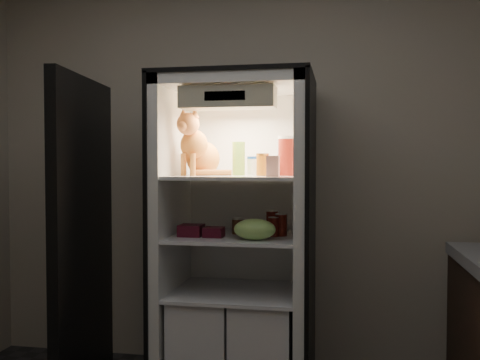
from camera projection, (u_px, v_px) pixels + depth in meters
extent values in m
plane|color=#B7AA99|center=(249.00, 165.00, 3.60)|extent=(3.60, 0.00, 3.60)
cube|color=white|center=(246.00, 230.00, 3.48)|extent=(0.85, 0.06, 1.85)
cube|color=white|center=(173.00, 235.00, 3.24)|extent=(0.06, 0.70, 1.85)
cube|color=white|center=(303.00, 239.00, 3.10)|extent=(0.06, 0.70, 1.85)
cube|color=white|center=(237.00, 85.00, 3.14)|extent=(0.85, 0.70, 0.06)
cube|color=black|center=(166.00, 235.00, 3.25)|extent=(0.02, 0.72, 1.87)
cube|color=black|center=(311.00, 239.00, 3.09)|extent=(0.02, 0.72, 1.87)
cube|color=black|center=(237.00, 78.00, 3.14)|extent=(0.90, 0.72, 0.02)
cube|color=white|center=(236.00, 177.00, 3.13)|extent=(0.73, 0.62, 0.02)
cube|color=white|center=(236.00, 237.00, 3.14)|extent=(0.73, 0.62, 0.02)
cube|color=white|center=(207.00, 332.00, 3.19)|extent=(0.34, 0.58, 0.48)
cube|color=white|center=(265.00, 336.00, 3.13)|extent=(0.34, 0.58, 0.48)
cube|color=white|center=(236.00, 292.00, 3.15)|extent=(0.73, 0.62, 0.02)
cube|color=beige|center=(228.00, 98.00, 2.91)|extent=(0.52, 0.18, 0.12)
cube|color=black|center=(225.00, 96.00, 2.82)|extent=(0.22, 0.01, 0.05)
cube|color=black|center=(83.00, 239.00, 3.06)|extent=(0.16, 0.87, 1.85)
cube|color=white|center=(78.00, 307.00, 3.02)|extent=(0.14, 0.64, 0.12)
cube|color=white|center=(77.00, 219.00, 3.00)|extent=(0.14, 0.64, 0.12)
ellipsoid|color=#BF4F18|center=(203.00, 159.00, 3.23)|extent=(0.26, 0.30, 0.21)
ellipsoid|color=#BF4F18|center=(194.00, 145.00, 3.14)|extent=(0.20, 0.19, 0.18)
sphere|color=orange|center=(188.00, 124.00, 3.07)|extent=(0.16, 0.16, 0.13)
sphere|color=orange|center=(183.00, 126.00, 3.03)|extent=(0.07, 0.07, 0.06)
cone|color=orange|center=(183.00, 113.00, 3.10)|extent=(0.06, 0.06, 0.06)
cone|color=orange|center=(195.00, 113.00, 3.06)|extent=(0.06, 0.06, 0.06)
cylinder|color=#BF4F18|center=(184.00, 165.00, 3.10)|extent=(0.03, 0.03, 0.13)
cylinder|color=#BF4F18|center=(193.00, 165.00, 3.07)|extent=(0.03, 0.03, 0.13)
cylinder|color=#BF4F18|center=(211.00, 173.00, 3.10)|extent=(0.24, 0.07, 0.03)
cylinder|color=green|center=(239.00, 160.00, 3.17)|extent=(0.08, 0.08, 0.18)
cylinder|color=green|center=(239.00, 143.00, 3.17)|extent=(0.08, 0.08, 0.02)
cylinder|color=white|center=(254.00, 167.00, 3.23)|extent=(0.08, 0.08, 0.10)
cylinder|color=#194AB4|center=(254.00, 158.00, 3.23)|extent=(0.08, 0.08, 0.02)
cylinder|color=maroon|center=(263.00, 166.00, 3.09)|extent=(0.07, 0.07, 0.12)
cylinder|color=gold|center=(263.00, 154.00, 3.09)|extent=(0.07, 0.07, 0.01)
cylinder|color=#A53216|center=(290.00, 157.00, 3.10)|extent=(0.13, 0.13, 0.21)
cylinder|color=white|center=(290.00, 138.00, 3.10)|extent=(0.14, 0.14, 0.02)
cube|color=white|center=(273.00, 166.00, 2.90)|extent=(0.07, 0.07, 0.11)
cylinder|color=black|center=(272.00, 222.00, 3.24)|extent=(0.07, 0.07, 0.13)
cylinder|color=#B2B2B2|center=(272.00, 211.00, 3.24)|extent=(0.07, 0.07, 0.00)
cylinder|color=black|center=(281.00, 225.00, 3.10)|extent=(0.07, 0.07, 0.12)
cylinder|color=#B2B2B2|center=(281.00, 214.00, 3.10)|extent=(0.07, 0.07, 0.00)
cylinder|color=black|center=(273.00, 227.00, 3.08)|extent=(0.06, 0.06, 0.11)
cylinder|color=#B2B2B2|center=(273.00, 217.00, 3.08)|extent=(0.06, 0.06, 0.00)
cylinder|color=#4E2A16|center=(238.00, 227.00, 3.19)|extent=(0.07, 0.07, 0.09)
cylinder|color=#B2B2B2|center=(238.00, 218.00, 3.18)|extent=(0.07, 0.07, 0.01)
ellipsoid|color=#8BC55C|center=(255.00, 229.00, 2.94)|extent=(0.23, 0.17, 0.12)
cube|color=#520D1C|center=(191.00, 230.00, 3.09)|extent=(0.13, 0.13, 0.07)
cube|color=#520D1C|center=(214.00, 232.00, 3.06)|extent=(0.11, 0.11, 0.06)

